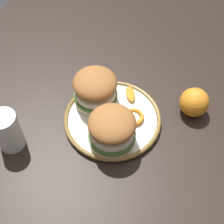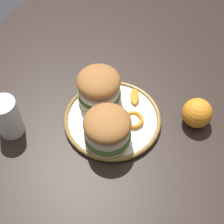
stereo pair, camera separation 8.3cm
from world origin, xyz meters
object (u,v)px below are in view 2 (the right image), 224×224
Objects in this scene: sandwich_half_right at (99,87)px; whole_orange at (197,113)px; dining_table at (123,121)px; dinner_plate at (112,119)px; sandwich_half_left at (107,129)px; drinking_glass at (8,119)px.

sandwich_half_right is 0.27m from whole_orange.
sandwich_half_right is (0.03, -0.06, 0.15)m from dining_table.
dining_table is 8.51× the size of sandwich_half_right.
dinner_plate reaches higher than dining_table.
dining_table is 0.21m from sandwich_half_left.
sandwich_half_left is at bearing 19.51° from dinner_plate.
dining_table is at bearing 114.17° from sandwich_half_right.
whole_orange is (-0.11, 0.20, 0.03)m from dinner_plate.
dining_table is 5.32× the size of dinner_plate.
whole_orange is at bearing 104.55° from sandwich_half_right.
whole_orange is at bearing 101.28° from dining_table.
sandwich_half_right is at bearing -65.83° from dining_table.
drinking_glass is (0.09, -0.24, -0.02)m from sandwich_half_left.
sandwich_half_right reaches higher than dining_table.
sandwich_half_left is 2.07× the size of whole_orange.
sandwich_half_left is (0.13, 0.02, 0.15)m from dining_table.
sandwich_half_right reaches higher than dinner_plate.
dining_table is 0.12m from dinner_plate.
sandwich_half_right is at bearing -75.45° from whole_orange.
dinner_plate is 1.60× the size of sandwich_half_left.
dining_table is 8.49× the size of sandwich_half_left.
dinner_plate is at bearing -1.14° from dining_table.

